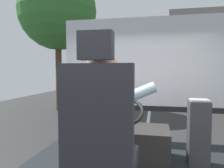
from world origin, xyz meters
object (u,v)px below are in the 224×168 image
object	(u,v)px
bus_driver	(104,114)
steering_console	(124,141)
driver_seat	(100,146)
fare_box	(198,133)
parked_car_charcoal	(199,81)
parked_car_silver	(218,85)

from	to	relation	value
bus_driver	steering_console	world-z (taller)	bus_driver
driver_seat	bus_driver	xyz separation A→B (m)	(0.00, 0.12, 0.20)
fare_box	parked_car_charcoal	world-z (taller)	fare_box
bus_driver	parked_car_silver	xyz separation A→B (m)	(5.37, 16.95, -0.86)
driver_seat	bus_driver	size ratio (longest dim) A/B	1.73
parked_car_charcoal	fare_box	bearing A→B (deg)	-100.79
driver_seat	parked_car_silver	bearing A→B (deg)	72.55
steering_console	parked_car_charcoal	distance (m)	22.23
driver_seat	parked_car_charcoal	xyz separation A→B (m)	(5.00, 22.84, -0.61)
driver_seat	steering_console	xyz separation A→B (m)	(-0.00, 1.18, -0.37)
bus_driver	fare_box	size ratio (longest dim) A/B	1.00
bus_driver	steering_console	bearing A→B (deg)	90.00
driver_seat	fare_box	size ratio (longest dim) A/B	1.74
driver_seat	parked_car_charcoal	bearing A→B (deg)	77.65
driver_seat	fare_box	world-z (taller)	driver_seat
bus_driver	fare_box	distance (m)	1.43
parked_car_silver	parked_car_charcoal	bearing A→B (deg)	93.64
bus_driver	parked_car_charcoal	distance (m)	23.28
parked_car_silver	parked_car_charcoal	size ratio (longest dim) A/B	1.07
fare_box	parked_car_silver	bearing A→B (deg)	74.20
parked_car_silver	parked_car_charcoal	distance (m)	5.78
driver_seat	steering_console	size ratio (longest dim) A/B	1.24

